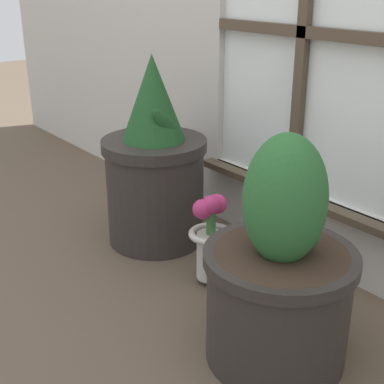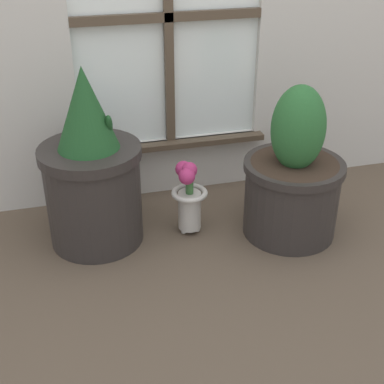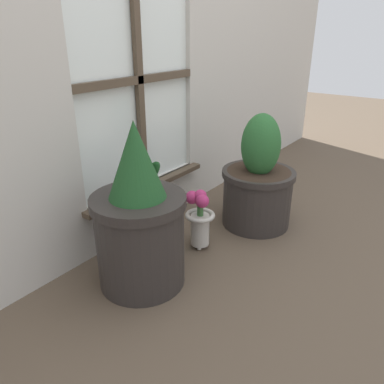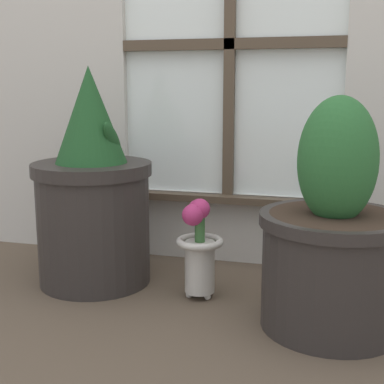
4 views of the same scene
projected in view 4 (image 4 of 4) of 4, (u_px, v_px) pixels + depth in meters
name	position (u px, v px, depth m)	size (l,w,h in m)	color
ground_plane	(180.00, 332.00, 1.36)	(10.00, 10.00, 0.00)	brown
potted_plant_left	(93.00, 196.00, 1.66)	(0.37, 0.37, 0.68)	#2D2826
potted_plant_right	(333.00, 242.00, 1.35)	(0.38, 0.38, 0.60)	#2D2826
flower_vase	(199.00, 246.00, 1.56)	(0.14, 0.14, 0.30)	#BCB7AD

